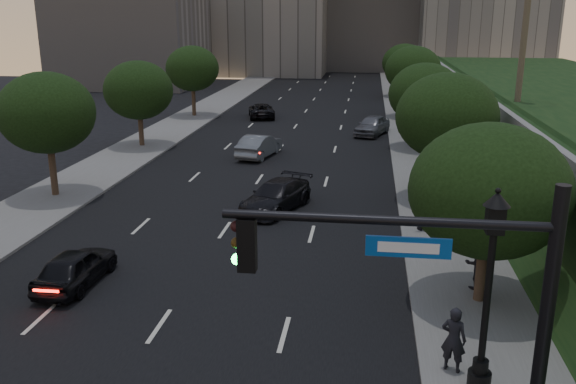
# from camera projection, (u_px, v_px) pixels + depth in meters

# --- Properties ---
(road_surface) EXTENTS (16.00, 140.00, 0.02)m
(road_surface) POSITION_uv_depth(u_px,v_px,m) (277.00, 154.00, 43.09)
(road_surface) COLOR black
(road_surface) RESTS_ON ground
(sidewalk_right) EXTENTS (4.50, 140.00, 0.15)m
(sidewalk_right) POSITION_uv_depth(u_px,v_px,m) (424.00, 157.00, 41.78)
(sidewalk_right) COLOR slate
(sidewalk_right) RESTS_ON ground
(sidewalk_left) EXTENTS (4.50, 140.00, 0.15)m
(sidewalk_left) POSITION_uv_depth(u_px,v_px,m) (138.00, 149.00, 44.37)
(sidewalk_left) COLOR slate
(sidewalk_left) RESTS_ON ground
(parapet_wall) EXTENTS (0.35, 90.00, 0.70)m
(parapet_wall) POSITION_uv_depth(u_px,v_px,m) (484.00, 100.00, 38.26)
(parapet_wall) COLOR slate
(parapet_wall) RESTS_ON embankment
(office_block_filler) EXTENTS (18.00, 16.00, 14.00)m
(office_block_filler) POSITION_uv_depth(u_px,v_px,m) (131.00, 33.00, 82.46)
(office_block_filler) COLOR gray
(office_block_filler) RESTS_ON ground
(tree_right_a) EXTENTS (5.20, 5.20, 6.24)m
(tree_right_a) POSITION_uv_depth(u_px,v_px,m) (489.00, 191.00, 19.74)
(tree_right_a) COLOR #38281C
(tree_right_a) RESTS_ON ground
(tree_right_b) EXTENTS (5.20, 5.20, 6.74)m
(tree_right_b) POSITION_uv_depth(u_px,v_px,m) (447.00, 116.00, 31.01)
(tree_right_b) COLOR #38281C
(tree_right_b) RESTS_ON ground
(tree_right_c) EXTENTS (5.20, 5.20, 6.24)m
(tree_right_c) POSITION_uv_depth(u_px,v_px,m) (425.00, 94.00, 43.52)
(tree_right_c) COLOR #38281C
(tree_right_c) RESTS_ON ground
(tree_right_d) EXTENTS (5.20, 5.20, 6.74)m
(tree_right_d) POSITION_uv_depth(u_px,v_px,m) (413.00, 70.00, 56.70)
(tree_right_d) COLOR #38281C
(tree_right_d) RESTS_ON ground
(tree_right_e) EXTENTS (5.20, 5.20, 6.24)m
(tree_right_e) POSITION_uv_depth(u_px,v_px,m) (405.00, 63.00, 71.11)
(tree_right_e) COLOR #38281C
(tree_right_e) RESTS_ON ground
(tree_left_b) EXTENTS (5.00, 5.00, 6.71)m
(tree_left_b) POSITION_uv_depth(u_px,v_px,m) (47.00, 113.00, 31.69)
(tree_left_b) COLOR #38281C
(tree_left_b) RESTS_ON ground
(tree_left_c) EXTENTS (5.00, 5.00, 6.34)m
(tree_left_c) POSITION_uv_depth(u_px,v_px,m) (138.00, 90.00, 44.17)
(tree_left_c) COLOR #38281C
(tree_left_c) RESTS_ON ground
(tree_left_d) EXTENTS (5.00, 5.00, 6.71)m
(tree_left_d) POSITION_uv_depth(u_px,v_px,m) (192.00, 69.00, 57.38)
(tree_left_d) COLOR #38281C
(tree_left_d) RESTS_ON ground
(traffic_signal_mast) EXTENTS (5.68, 0.56, 7.00)m
(traffic_signal_mast) POSITION_uv_depth(u_px,v_px,m) (473.00, 369.00, 10.46)
(traffic_signal_mast) COLOR black
(traffic_signal_mast) RESTS_ON ground
(street_lamp) EXTENTS (0.64, 0.64, 5.62)m
(street_lamp) POSITION_uv_depth(u_px,v_px,m) (487.00, 303.00, 15.09)
(street_lamp) COLOR black
(street_lamp) RESTS_ON ground
(sedan_near_left) EXTENTS (1.80, 4.15, 1.39)m
(sedan_near_left) POSITION_uv_depth(u_px,v_px,m) (75.00, 267.00, 22.10)
(sedan_near_left) COLOR black
(sedan_near_left) RESTS_ON ground
(sedan_mid_left) EXTENTS (2.63, 5.02, 1.57)m
(sedan_mid_left) POSITION_uv_depth(u_px,v_px,m) (259.00, 146.00, 42.01)
(sedan_mid_left) COLOR slate
(sedan_mid_left) RESTS_ON ground
(sedan_far_left) EXTENTS (3.36, 5.35, 1.38)m
(sedan_far_left) POSITION_uv_depth(u_px,v_px,m) (261.00, 110.00, 57.98)
(sedan_far_left) COLOR black
(sedan_far_left) RESTS_ON ground
(sedan_near_right) EXTENTS (3.64, 5.44, 1.46)m
(sedan_near_right) POSITION_uv_depth(u_px,v_px,m) (276.00, 196.00, 30.56)
(sedan_near_right) COLOR black
(sedan_near_right) RESTS_ON ground
(sedan_far_right) EXTENTS (3.31, 5.12, 1.62)m
(sedan_far_right) POSITION_uv_depth(u_px,v_px,m) (372.00, 125.00, 49.60)
(sedan_far_right) COLOR #5C5E64
(sedan_far_right) RESTS_ON ground
(pedestrian_a) EXTENTS (0.80, 0.67, 1.88)m
(pedestrian_a) POSITION_uv_depth(u_px,v_px,m) (454.00, 339.00, 16.44)
(pedestrian_a) COLOR black
(pedestrian_a) RESTS_ON sidewalk_right
(pedestrian_b) EXTENTS (0.98, 0.80, 1.87)m
(pedestrian_b) POSITION_uv_depth(u_px,v_px,m) (478.00, 264.00, 21.42)
(pedestrian_b) COLOR black
(pedestrian_b) RESTS_ON sidewalk_right
(pedestrian_c) EXTENTS (1.19, 0.97, 1.90)m
(pedestrian_c) POSITION_uv_depth(u_px,v_px,m) (425.00, 210.00, 27.27)
(pedestrian_c) COLOR black
(pedestrian_c) RESTS_ON sidewalk_right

